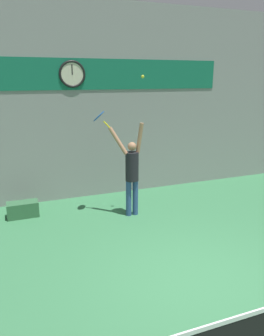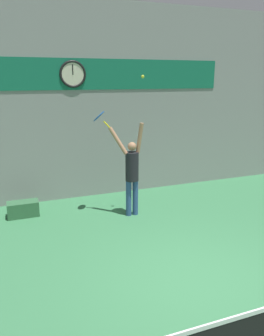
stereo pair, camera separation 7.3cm
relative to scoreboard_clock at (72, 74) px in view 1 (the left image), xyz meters
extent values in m
plane|color=#387A4C|center=(1.06, -4.63, -3.23)|extent=(18.00, 18.00, 0.00)
cube|color=gray|center=(1.06, 0.08, -0.73)|extent=(18.00, 0.10, 5.00)
cube|color=#146B4C|center=(1.06, 0.02, 0.00)|extent=(6.07, 0.02, 0.76)
cylinder|color=beige|center=(0.00, 0.00, 0.00)|extent=(0.60, 0.02, 0.60)
torus|color=black|center=(0.00, 0.00, 0.00)|extent=(0.66, 0.06, 0.66)
cube|color=black|center=(0.00, -0.01, 0.10)|extent=(0.02, 0.01, 0.24)
cylinder|color=#2D4C7F|center=(0.87, -1.60, -2.80)|extent=(0.13, 0.13, 0.85)
cylinder|color=#2D4C7F|center=(1.04, -1.60, -2.80)|extent=(0.13, 0.13, 0.85)
cylinder|color=black|center=(0.96, -1.60, -2.04)|extent=(0.30, 0.30, 0.67)
sphere|color=tan|center=(0.96, -1.60, -1.57)|extent=(0.19, 0.19, 0.19)
cylinder|color=tan|center=(1.13, -1.63, -1.39)|extent=(0.20, 0.19, 0.70)
cylinder|color=tan|center=(0.67, -1.48, -1.45)|extent=(0.42, 0.36, 0.62)
cylinder|color=yellow|center=(0.46, -1.33, -1.09)|extent=(0.16, 0.10, 0.17)
torus|color=#1E51A5|center=(0.30, -1.26, -0.91)|extent=(0.36, 0.40, 0.24)
cylinder|color=beige|center=(0.30, -1.26, -0.91)|extent=(0.30, 0.34, 0.19)
sphere|color=#CCDB2D|center=(1.18, -1.65, -0.06)|extent=(0.07, 0.07, 0.07)
cube|color=#33663F|center=(-1.46, -0.79, -3.05)|extent=(0.70, 0.35, 0.36)
camera|label=1|loc=(-1.63, -8.32, -0.08)|focal=35.00mm
camera|label=2|loc=(-1.57, -8.35, -0.08)|focal=35.00mm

